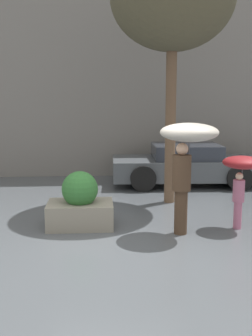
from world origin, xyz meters
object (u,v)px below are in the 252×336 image
object	(u,v)px
planter_box	(80,204)
parked_car_near	(186,165)
person_adult	(187,146)
person_child	(242,170)

from	to	relation	value
planter_box	parked_car_near	xyz separation A→B (m)	(2.89, 3.87, 0.12)
person_adult	parked_car_near	bearing A→B (deg)	51.45
person_adult	parked_car_near	distance (m)	4.61
planter_box	parked_car_near	bearing A→B (deg)	53.30
person_adult	person_child	size ratio (longest dim) A/B	1.46
planter_box	person_child	world-z (taller)	person_child
person_adult	person_child	bearing A→B (deg)	-14.69
person_adult	person_child	xyz separation A→B (m)	(1.11, 0.24, -0.49)
person_adult	parked_car_near	world-z (taller)	person_adult
planter_box	parked_car_near	size ratio (longest dim) A/B	0.30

